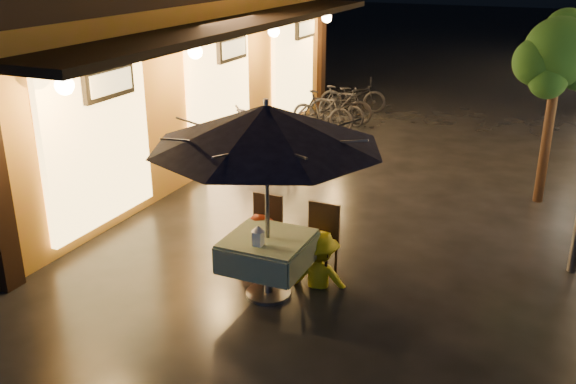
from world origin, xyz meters
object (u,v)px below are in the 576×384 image
at_px(cafe_table, 268,252).
at_px(table_lantern, 258,235).
at_px(person_yellow, 320,234).
at_px(bicycle_0, 254,152).
at_px(patio_umbrella, 266,126).
at_px(person_orange, 258,216).

xyz_separation_m(cafe_table, table_lantern, (-0.00, -0.25, 0.33)).
relative_size(person_yellow, bicycle_0, 0.90).
height_order(cafe_table, person_yellow, person_yellow).
relative_size(cafe_table, patio_umbrella, 0.36).
height_order(cafe_table, person_orange, person_orange).
bearing_deg(person_orange, cafe_table, 133.22).
relative_size(table_lantern, bicycle_0, 0.16).
height_order(person_orange, person_yellow, person_orange).
distance_m(person_orange, person_yellow, 0.86).
distance_m(person_orange, bicycle_0, 4.04).
bearing_deg(person_orange, patio_umbrella, 133.22).
relative_size(cafe_table, bicycle_0, 0.64).
xyz_separation_m(person_orange, person_yellow, (0.86, 0.01, -0.09)).
relative_size(table_lantern, person_yellow, 0.18).
height_order(patio_umbrella, bicycle_0, patio_umbrella).
xyz_separation_m(patio_umbrella, person_orange, (-0.39, 0.52, -1.36)).
distance_m(patio_umbrella, person_yellow, 1.62).
xyz_separation_m(cafe_table, person_orange, (-0.39, 0.52, 0.20)).
bearing_deg(person_orange, bicycle_0, -55.98).
bearing_deg(table_lantern, cafe_table, 90.00).
relative_size(person_orange, bicycle_0, 1.02).
bearing_deg(cafe_table, person_yellow, 48.56).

